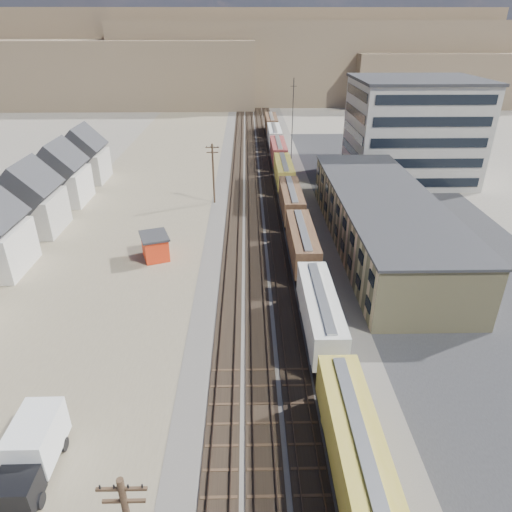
{
  "coord_description": "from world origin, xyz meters",
  "views": [
    {
      "loc": [
        -3.0,
        -30.91,
        27.19
      ],
      "look_at": [
        -2.02,
        16.24,
        3.0
      ],
      "focal_mm": 32.0,
      "sensor_mm": 36.0,
      "label": 1
    }
  ],
  "objects_px": {
    "maintenance_shed": "(155,246)",
    "freight_train": "(287,185)",
    "parked_car_blue": "(381,174)",
    "utility_pole_north": "(213,172)",
    "box_truck": "(32,452)"
  },
  "relations": [
    {
      "from": "utility_pole_north",
      "to": "box_truck",
      "type": "relative_size",
      "value": 1.43
    },
    {
      "from": "freight_train",
      "to": "parked_car_blue",
      "type": "bearing_deg",
      "value": 32.65
    },
    {
      "from": "box_truck",
      "to": "freight_train",
      "type": "bearing_deg",
      "value": 68.12
    },
    {
      "from": "box_truck",
      "to": "utility_pole_north",
      "type": "bearing_deg",
      "value": 80.28
    },
    {
      "from": "maintenance_shed",
      "to": "freight_train",
      "type": "bearing_deg",
      "value": 48.36
    },
    {
      "from": "maintenance_shed",
      "to": "box_truck",
      "type": "bearing_deg",
      "value": -94.49
    },
    {
      "from": "utility_pole_north",
      "to": "freight_train",
      "type": "bearing_deg",
      "value": 4.52
    },
    {
      "from": "box_truck",
      "to": "maintenance_shed",
      "type": "height_order",
      "value": "box_truck"
    },
    {
      "from": "freight_train",
      "to": "parked_car_blue",
      "type": "xyz_separation_m",
      "value": [
        19.67,
        12.61,
        -2.09
      ]
    },
    {
      "from": "maintenance_shed",
      "to": "utility_pole_north",
      "type": "bearing_deg",
      "value": 72.35
    },
    {
      "from": "freight_train",
      "to": "box_truck",
      "type": "relative_size",
      "value": 17.07
    },
    {
      "from": "freight_train",
      "to": "utility_pole_north",
      "type": "height_order",
      "value": "utility_pole_north"
    },
    {
      "from": "maintenance_shed",
      "to": "parked_car_blue",
      "type": "height_order",
      "value": "maintenance_shed"
    },
    {
      "from": "freight_train",
      "to": "parked_car_blue",
      "type": "height_order",
      "value": "freight_train"
    },
    {
      "from": "freight_train",
      "to": "maintenance_shed",
      "type": "relative_size",
      "value": 22.99
    }
  ]
}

